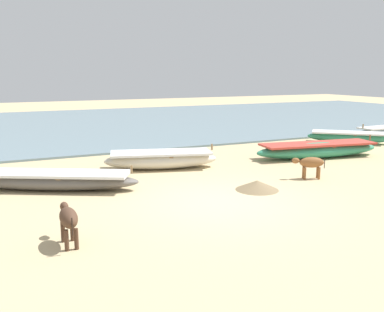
{
  "coord_description": "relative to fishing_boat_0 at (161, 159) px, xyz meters",
  "views": [
    {
      "loc": [
        -4.94,
        -8.72,
        3.05
      ],
      "look_at": [
        0.59,
        2.79,
        0.6
      ],
      "focal_mm": 40.85,
      "sensor_mm": 36.0,
      "label": 1
    }
  ],
  "objects": [
    {
      "name": "fishing_boat_0",
      "position": [
        0.0,
        0.0,
        0.0
      ],
      "size": [
        3.8,
        2.1,
        0.76
      ],
      "rotation": [
        0.0,
        0.0,
        6.0
      ],
      "color": "beige",
      "rests_on": "ground"
    },
    {
      "name": "ground",
      "position": [
        -0.13,
        -4.13,
        -0.3
      ],
      "size": [
        80.0,
        80.0,
        0.0
      ],
      "primitive_type": "plane",
      "color": "tan"
    },
    {
      "name": "calf_far_dark",
      "position": [
        -3.85,
        -5.21,
        0.19
      ],
      "size": [
        0.33,
        1.07,
        0.69
      ],
      "rotation": [
        0.0,
        0.0,
        1.54
      ],
      "color": "#4C3323",
      "rests_on": "ground"
    },
    {
      "name": "fishing_boat_1",
      "position": [
        -3.59,
        -1.13,
        -0.05
      ],
      "size": [
        4.59,
        3.13,
        0.67
      ],
      "rotation": [
        0.0,
        0.0,
        5.78
      ],
      "color": "#5B5651",
      "rests_on": "ground"
    },
    {
      "name": "calf_near_brown",
      "position": [
        3.39,
        -3.18,
        0.16
      ],
      "size": [
        0.95,
        0.59,
        0.64
      ],
      "rotation": [
        0.0,
        0.0,
        2.71
      ],
      "color": "brown",
      "rests_on": "ground"
    },
    {
      "name": "fishing_boat_4",
      "position": [
        5.82,
        -0.75,
        -0.01
      ],
      "size": [
        4.96,
        1.85,
        0.75
      ],
      "rotation": [
        0.0,
        0.0,
        6.13
      ],
      "color": "#338C66",
      "rests_on": "ground"
    },
    {
      "name": "debris_pile_0",
      "position": [
        1.3,
        -3.54,
        -0.17
      ],
      "size": [
        1.26,
        1.26,
        0.26
      ],
      "primitive_type": "cone",
      "rotation": [
        0.0,
        0.0,
        6.18
      ],
      "color": "#7A6647",
      "rests_on": "ground"
    },
    {
      "name": "sea_water",
      "position": [
        -0.13,
        13.04,
        -0.26
      ],
      "size": [
        60.0,
        20.0,
        0.08
      ],
      "primitive_type": "cube",
      "color": "slate",
      "rests_on": "ground"
    },
    {
      "name": "fishing_boat_2",
      "position": [
        9.35,
        1.29,
        -0.03
      ],
      "size": [
        3.24,
        3.09,
        0.69
      ],
      "rotation": [
        0.0,
        0.0,
        5.54
      ],
      "color": "#338C66",
      "rests_on": "ground"
    }
  ]
}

